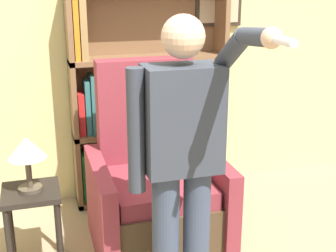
% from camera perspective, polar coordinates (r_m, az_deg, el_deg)
% --- Properties ---
extents(wall_back, '(8.00, 0.11, 2.80)m').
position_cam_1_polar(wall_back, '(3.96, -4.95, 11.16)').
color(wall_back, '#DBCC84').
rests_on(wall_back, ground_plane).
extents(bookcase, '(1.29, 0.28, 1.83)m').
position_cam_1_polar(bookcase, '(3.90, -3.79, 3.71)').
color(bookcase, brown).
rests_on(bookcase, ground_plane).
extents(armchair, '(0.89, 0.86, 1.30)m').
position_cam_1_polar(armchair, '(3.35, -1.64, -8.07)').
color(armchair, '#4C3823').
rests_on(armchair, ground_plane).
extents(person_standing, '(0.55, 0.78, 1.69)m').
position_cam_1_polar(person_standing, '(2.45, 1.75, -3.64)').
color(person_standing, '#384256').
rests_on(person_standing, ground_plane).
extents(side_table, '(0.36, 0.36, 0.56)m').
position_cam_1_polar(side_table, '(3.18, -16.23, -9.47)').
color(side_table, black).
rests_on(side_table, ground_plane).
extents(table_lamp, '(0.24, 0.24, 0.36)m').
position_cam_1_polar(table_lamp, '(3.03, -16.85, -2.93)').
color(table_lamp, '#4C4233').
rests_on(table_lamp, side_table).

